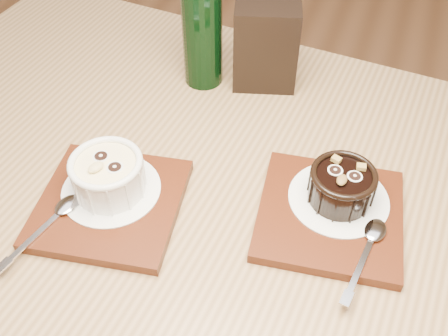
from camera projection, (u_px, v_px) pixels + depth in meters
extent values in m
cube|color=brown|center=(222.00, 213.00, 0.71)|extent=(1.27, 0.91, 0.04)
cylinder|color=brown|center=(88.00, 138.00, 1.36)|extent=(0.06, 0.06, 0.71)
cube|color=#511F0D|center=(110.00, 204.00, 0.68)|extent=(0.20, 0.20, 0.01)
cylinder|color=white|center=(111.00, 189.00, 0.69)|extent=(0.13, 0.13, 0.00)
cylinder|color=white|center=(108.00, 177.00, 0.67)|extent=(0.09, 0.09, 0.05)
cylinder|color=#FFE59B|center=(106.00, 165.00, 0.65)|extent=(0.08, 0.08, 0.00)
torus|color=white|center=(105.00, 163.00, 0.65)|extent=(0.09, 0.09, 0.01)
cylinder|color=black|center=(101.00, 156.00, 0.66)|extent=(0.02, 0.02, 0.00)
cylinder|color=black|center=(115.00, 167.00, 0.65)|extent=(0.02, 0.02, 0.00)
ellipsoid|color=#DDC681|center=(96.00, 167.00, 0.64)|extent=(0.02, 0.03, 0.01)
cube|color=#511F0D|center=(330.00, 215.00, 0.67)|extent=(0.20, 0.20, 0.01)
cylinder|color=white|center=(339.00, 198.00, 0.68)|extent=(0.13, 0.13, 0.00)
cylinder|color=black|center=(341.00, 187.00, 0.66)|extent=(0.08, 0.08, 0.04)
cylinder|color=black|center=(344.00, 177.00, 0.65)|extent=(0.07, 0.07, 0.00)
torus|color=black|center=(344.00, 175.00, 0.65)|extent=(0.08, 0.08, 0.01)
cylinder|color=black|center=(335.00, 170.00, 0.65)|extent=(0.02, 0.02, 0.00)
cylinder|color=black|center=(355.00, 176.00, 0.64)|extent=(0.02, 0.02, 0.00)
ellipsoid|color=brown|center=(342.00, 180.00, 0.64)|extent=(0.01, 0.02, 0.01)
cube|color=olive|center=(336.00, 159.00, 0.66)|extent=(0.01, 0.01, 0.01)
cube|color=olive|center=(361.00, 167.00, 0.65)|extent=(0.01, 0.01, 0.01)
cube|color=black|center=(266.00, 47.00, 0.82)|extent=(0.11, 0.08, 0.14)
cylinder|color=black|center=(202.00, 36.00, 0.82)|extent=(0.06, 0.06, 0.17)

